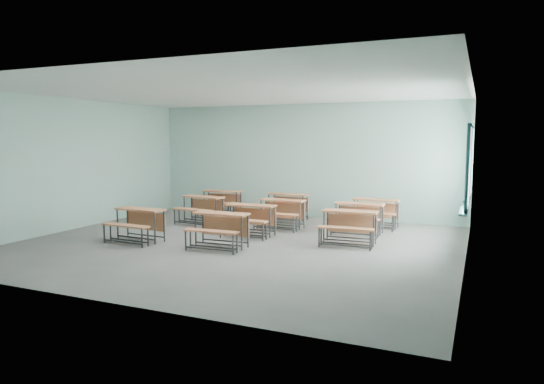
% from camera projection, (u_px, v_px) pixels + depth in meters
% --- Properties ---
extents(room, '(9.04, 8.04, 3.24)m').
position_uv_depth(room, '(241.00, 169.00, 10.12)').
color(room, slate).
rests_on(room, ground).
extents(desk_unit_r0c0, '(1.19, 0.84, 0.71)m').
position_uv_depth(desk_unit_r0c0, '(137.00, 220.00, 10.47)').
color(desk_unit_r0c0, '#B26640').
rests_on(desk_unit_r0c0, ground).
extents(desk_unit_r0c1, '(1.17, 0.81, 0.71)m').
position_uv_depth(desk_unit_r0c1, '(219.00, 225.00, 9.85)').
color(desk_unit_r0c1, '#B26640').
rests_on(desk_unit_r0c1, ground).
extents(desk_unit_r1c1, '(1.16, 0.79, 0.71)m').
position_uv_depth(desk_unit_r1c1, '(250.00, 215.00, 11.10)').
color(desk_unit_r1c1, '#B26640').
rests_on(desk_unit_r1c1, ground).
extents(desk_unit_r1c2, '(1.18, 0.82, 0.71)m').
position_uv_depth(desk_unit_r1c2, '(349.00, 222.00, 10.16)').
color(desk_unit_r1c2, '#B26640').
rests_on(desk_unit_r1c2, ground).
extents(desk_unit_r2c0, '(1.22, 0.90, 0.71)m').
position_uv_depth(desk_unit_r2c0, '(201.00, 205.00, 12.71)').
color(desk_unit_r2c0, '#B26640').
rests_on(desk_unit_r2c0, ground).
extents(desk_unit_r2c1, '(1.15, 0.78, 0.71)m').
position_uv_depth(desk_unit_r2c1, '(281.00, 209.00, 12.03)').
color(desk_unit_r2c1, '#B26640').
rests_on(desk_unit_r2c1, ground).
extents(desk_unit_r2c2, '(1.15, 0.77, 0.71)m').
position_uv_depth(desk_unit_r2c2, '(358.00, 213.00, 11.35)').
color(desk_unit_r2c2, '#B26640').
rests_on(desk_unit_r2c2, ground).
extents(desk_unit_r3c0, '(1.18, 0.83, 0.71)m').
position_uv_depth(desk_unit_r3c0, '(221.00, 199.00, 14.08)').
color(desk_unit_r3c0, '#B26640').
rests_on(desk_unit_r3c0, ground).
extents(desk_unit_r3c1, '(1.21, 0.86, 0.71)m').
position_uv_depth(desk_unit_r3c1, '(286.00, 202.00, 13.33)').
color(desk_unit_r3c1, '#B26640').
rests_on(desk_unit_r3c1, ground).
extents(desk_unit_r3c2, '(1.16, 0.80, 0.71)m').
position_uv_depth(desk_unit_r3c2, '(375.00, 209.00, 12.12)').
color(desk_unit_r3c2, '#B26640').
rests_on(desk_unit_r3c2, ground).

